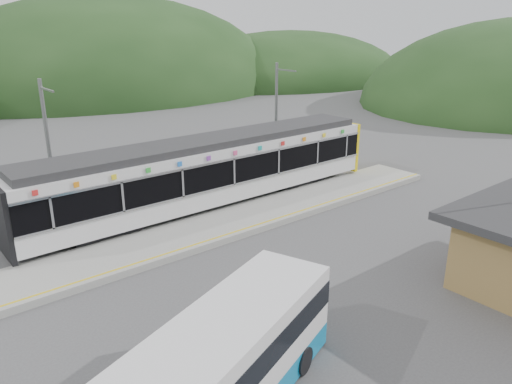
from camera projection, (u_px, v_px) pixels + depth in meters
ground at (286, 245)px, 22.12m from camera, size 120.00×120.00×0.00m
hills at (302, 187)px, 29.70m from camera, size 146.00×149.00×26.00m
platform at (240, 220)px, 24.48m from camera, size 26.00×3.20×0.30m
yellow_line at (257, 225)px, 23.48m from camera, size 26.00×0.10×0.01m
train at (209, 170)px, 25.89m from camera, size 20.44×3.01×3.74m
catenary_mast_west at (50, 152)px, 23.00m from camera, size 0.18×1.80×7.00m
catenary_mast_east at (277, 117)px, 31.39m from camera, size 0.18×1.80×7.00m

